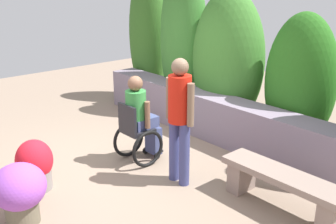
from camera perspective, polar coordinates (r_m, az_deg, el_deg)
The scene contains 8 objects.
ground_plane at distance 5.92m, azimuth -5.30°, elevation -7.79°, with size 13.39×13.39×0.00m, color gray.
stone_retaining_wall at distance 6.86m, azimuth 6.56°, elevation -0.62°, with size 5.38×0.52×0.74m, color gray.
hedge_backdrop at distance 7.03m, azimuth 10.31°, elevation 7.82°, with size 6.27×1.06×3.02m.
stone_bench at distance 4.93m, azimuth 16.31°, elevation -10.18°, with size 1.59×0.41×0.48m.
person_in_wheelchair at distance 5.84m, azimuth -4.17°, elevation -1.45°, with size 0.53×0.66×1.33m.
person_standing_companion at distance 5.09m, azimuth 1.68°, elevation -0.21°, with size 0.49×0.30×1.71m.
flower_pot_purple_near at distance 5.44m, azimuth -18.69°, elevation -7.29°, with size 0.48×0.48×0.69m.
flower_pot_terracotta_by_wall at distance 4.75m, azimuth -20.64°, elevation -10.68°, with size 0.59×0.59×0.72m.
Camera 1 is at (4.32, -3.06, 2.65)m, focal length 42.18 mm.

